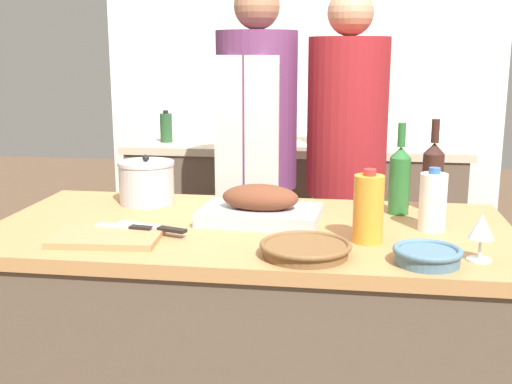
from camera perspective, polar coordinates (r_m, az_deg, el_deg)
The scene contains 20 objects.
kitchen_island at distance 2.12m, azimuth -0.49°, elevation -14.25°, with size 1.58×0.79×0.86m.
back_counter at distance 3.59m, azimuth 3.42°, elevation -2.66°, with size 1.80×0.60×0.90m.
back_wall at distance 3.82m, azimuth 4.06°, elevation 10.80°, with size 2.30×0.10×2.55m.
roasting_pan at distance 2.00m, azimuth 0.38°, elevation -1.42°, with size 0.38×0.25×0.12m.
wicker_basket at distance 1.68m, azimuth 4.43°, elevation -5.03°, with size 0.24×0.24×0.04m.
cutting_board at distance 1.87m, azimuth -13.07°, elevation -3.93°, with size 0.31×0.22×0.02m.
stock_pot at distance 2.27m, azimuth -9.69°, elevation 0.87°, with size 0.20×0.20×0.17m.
mixing_bowl at distance 1.67m, azimuth 15.00°, elevation -5.42°, with size 0.17×0.17×0.04m.
juice_jug at distance 1.81m, azimuth 9.96°, elevation -1.45°, with size 0.08×0.08×0.21m.
milk_jug at distance 1.97m, azimuth 15.44°, elevation -0.83°, with size 0.08×0.08×0.19m.
wine_bottle_green at distance 2.23m, azimuth 15.44°, elevation 1.54°, with size 0.07×0.07×0.31m.
wine_bottle_dark at distance 2.14m, azimuth 12.64°, elevation 1.19°, with size 0.07×0.07×0.30m.
wine_glass_left at distance 1.72m, azimuth 19.41°, elevation -3.07°, with size 0.07×0.07×0.12m.
knife_chef at distance 1.90m, azimuth -9.06°, elevation -3.10°, with size 0.23×0.10×0.01m.
knife_paring at distance 1.92m, azimuth -11.47°, elevation -3.03°, with size 0.18×0.05×0.01m.
stand_mixer at distance 3.43m, azimuth 6.60°, elevation 6.70°, with size 0.18×0.14×0.36m.
condiment_bottle_tall at distance 3.54m, azimuth -7.99°, elevation 5.70°, with size 0.07×0.07×0.17m.
condiment_bottle_short at distance 3.40m, azimuth 0.26°, elevation 5.74°, with size 0.07×0.07×0.20m.
person_cook_aproned at distance 2.81m, azimuth 0.05°, elevation 2.91°, with size 0.35×0.36×1.66m.
person_cook_guest at distance 2.77m, azimuth 7.99°, elevation 2.32°, with size 0.34×0.34×1.63m.
Camera 1 is at (0.29, -1.87, 1.39)m, focal length 45.00 mm.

